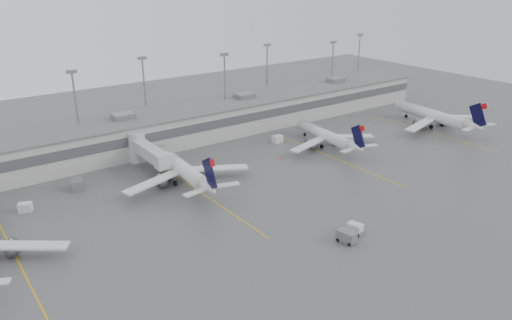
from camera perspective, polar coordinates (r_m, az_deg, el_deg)
ground at (r=91.05m, az=11.94°, el=-6.59°), size 260.00×260.00×0.00m
terminal at (r=132.07m, az=-6.69°, el=4.48°), size 152.00×17.00×9.45m
light_masts at (r=135.02m, az=-8.05°, el=8.23°), size 142.40×8.00×20.60m
jet_bridge_right at (r=113.15m, az=-12.62°, el=1.09°), size 4.00×17.20×7.00m
stand_markings at (r=106.77m, az=2.48°, el=-1.85°), size 105.25×40.00×0.01m
jet_mid_left at (r=103.44m, az=-8.33°, el=-1.00°), size 27.29×30.69×9.93m
jet_mid_right at (r=124.75m, az=8.15°, el=2.75°), size 24.67×27.79×9.00m
jet_far_right at (r=147.64m, az=19.92°, el=4.74°), size 28.23×31.80×10.30m
baggage_tug at (r=85.82m, az=11.23°, el=-7.80°), size 2.34×3.14×1.83m
baggage_cart at (r=82.88m, az=10.32°, el=-8.59°), size 2.34×3.36×1.97m
gse_uld_a at (r=100.59m, az=-24.88°, el=-4.92°), size 2.77×2.38×1.65m
gse_uld_b at (r=109.00m, az=-8.98°, el=-1.15°), size 2.34×1.61×1.62m
gse_uld_c at (r=127.19m, az=2.48°, el=2.41°), size 2.62×1.80×1.81m
gse_loader at (r=106.28m, az=-19.75°, el=-2.64°), size 2.96×3.87×2.15m
cone_a at (r=102.47m, az=-24.35°, el=-4.66°), size 0.44×0.44×0.69m
cone_b at (r=104.18m, az=-5.82°, el=-2.34°), size 0.44×0.44×0.71m
cone_c at (r=116.48m, az=2.90°, el=0.33°), size 0.46×0.46×0.72m
cone_d at (r=149.59m, az=12.92°, el=4.54°), size 0.44×0.44×0.69m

